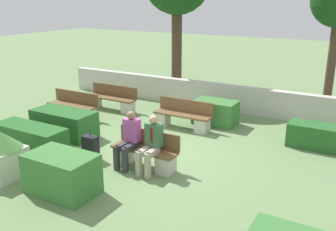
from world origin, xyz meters
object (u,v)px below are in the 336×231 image
Objects in this scene: person_seated_woman at (129,137)px; planter_corner_left at (2,153)px; bench_front at (145,154)px; bench_back at (73,108)px; suitcase at (91,147)px; person_seated_man at (151,142)px; bench_right_side at (183,118)px; bench_left_side at (111,101)px.

planter_corner_left is (-2.09, -1.87, -0.16)m from person_seated_woman.
bench_front is 0.89× the size of bench_back.
person_seated_man is at bearing 4.79° from suitcase.
suitcase is (-1.69, -0.14, -0.43)m from person_seated_man.
bench_front is at bearing 21.54° from person_seated_woman.
bench_right_side is at bearing 104.35° from person_seated_man.
suitcase is at bearing -172.46° from person_seated_woman.
bench_back is 3.56m from suitcase.
person_seated_woman is 2.81m from planter_corner_left.
person_seated_man reaches higher than bench_back.
bench_front and bench_back have the same top height.
person_seated_woman is (0.16, -3.02, 0.40)m from bench_right_side.
bench_left_side is at bearing 138.03° from person_seated_man.
planter_corner_left reaches higher than bench_left_side.
person_seated_woman reaches higher than bench_front.
person_seated_man reaches higher than bench_left_side.
person_seated_man is at bearing -27.87° from bench_front.
person_seated_woman is at bearing -96.71° from bench_right_side.
bench_front is 1.23× the size of person_seated_woman.
person_seated_woman is (3.29, -3.51, 0.40)m from bench_left_side.
suitcase is at bearing -175.21° from person_seated_man.
bench_left_side is 4.82m from person_seated_woman.
person_seated_woman reaches higher than bench_right_side.
bench_right_side is (-0.51, 2.88, 0.01)m from bench_front.
bench_back is at bearing 140.46° from suitcase.
bench_left_side is 1.06× the size of bench_back.
bench_left_side is at bearing 76.79° from bench_back.
planter_corner_left is (1.20, -5.38, 0.23)m from bench_left_side.
bench_right_side is at bearing 68.47° from planter_corner_left.
bench_front is 0.51m from person_seated_man.
bench_right_side is 1.67× the size of planter_corner_left.
bench_front is 0.84× the size of bench_left_side.
bench_right_side is 0.99× the size of bench_back.
bench_back is at bearing -115.28° from bench_left_side.
person_seated_man is at bearing -0.05° from person_seated_woman.
suitcase is at bearing -62.96° from bench_left_side.
bench_right_side is 5.26m from planter_corner_left.
bench_back is at bearing 154.55° from bench_front.
planter_corner_left is (1.73, -4.00, 0.24)m from bench_back.
bench_left_side is at bearing 133.13° from person_seated_woman.
person_seated_woman is at bearing -158.46° from bench_front.
person_seated_woman is (3.82, -2.12, 0.40)m from bench_back.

